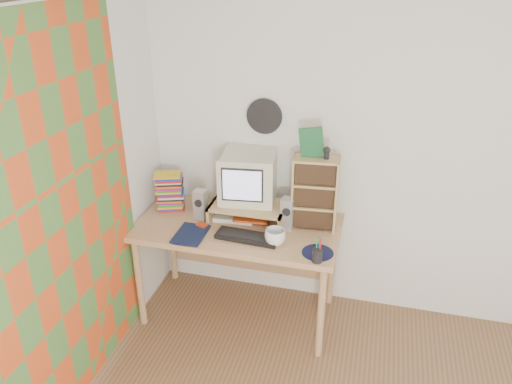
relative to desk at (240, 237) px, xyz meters
The scene contains 19 objects.
back_wall 1.25m from the desk, 16.59° to the left, with size 3.50×3.50×0.00m, color white.
curtain 1.29m from the desk, 125.22° to the right, with size 2.20×2.20×0.00m, color #D04B1D.
wall_disc 0.87m from the desk, 70.78° to the left, with size 0.25×0.25×0.02m, color black.
desk is the anchor object (origin of this frame).
monitor_riser 0.24m from the desk, 36.34° to the left, with size 0.52×0.30×0.12m.
crt_monitor 0.44m from the desk, 69.11° to the left, with size 0.36×0.36×0.34m, color beige.
speaker_left 0.37m from the desk, behind, with size 0.08×0.08×0.22m, color #AFAFB4.
speaker_right 0.42m from the desk, ahead, with size 0.08×0.08×0.22m, color #AFAFB4.
keyboard 0.29m from the desk, 62.35° to the right, with size 0.42×0.14×0.03m, color black.
dvd_stack 0.60m from the desk, behind, with size 0.18×0.13×0.26m, color brown, non-canonical shape.
cd_rack 0.64m from the desk, ahead, with size 0.30×0.16×0.50m, color tan.
mug 0.43m from the desk, 37.96° to the right, with size 0.13×0.13×0.11m, color white.
diary 0.48m from the desk, 142.25° to the right, with size 0.24×0.18×0.05m, color #0F1939.
mousepad 0.66m from the desk, 24.86° to the right, with size 0.20×0.20×0.00m, color black.
pen_cup 0.73m from the desk, 31.78° to the right, with size 0.06×0.06×0.13m, color black, non-canonical shape.
papers 0.16m from the desk, 89.17° to the left, with size 0.28×0.20×0.04m, color silver, non-canonical shape.
red_box 0.32m from the desk, 143.29° to the right, with size 0.07×0.04×0.04m, color #B13512.
game_box 0.87m from the desk, ahead, with size 0.15×0.03×0.19m, color #19582F.
webcam 0.89m from the desk, ahead, with size 0.05×0.05×0.08m, color black, non-canonical shape.
Camera 1 is at (-0.16, -1.48, 2.46)m, focal length 35.00 mm.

